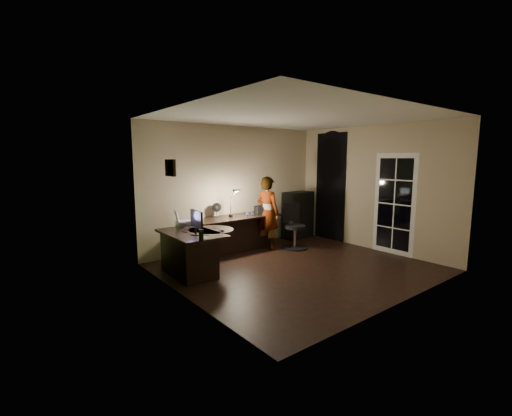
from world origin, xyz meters
TOP-DOWN VIEW (x-y plane):
  - floor at (0.00, 0.00)m, footprint 4.50×4.00m
  - ceiling at (0.00, 0.00)m, footprint 4.50×4.00m
  - wall_back at (0.00, 2.00)m, footprint 4.50×0.01m
  - wall_front at (0.00, -2.00)m, footprint 4.50×0.01m
  - wall_left at (-2.25, 0.00)m, footprint 0.01×4.00m
  - wall_right at (2.25, 0.00)m, footprint 0.01×4.00m
  - green_wall_overlay at (-2.24, 0.00)m, footprint 0.00×4.00m
  - arched_doorway at (2.24, 1.15)m, footprint 0.01×0.90m
  - french_door at (2.24, -0.55)m, footprint 0.02×0.92m
  - framed_picture at (-2.22, 0.45)m, footprint 0.04×0.30m
  - desk_left at (-1.71, 0.85)m, footprint 0.81×1.29m
  - desk_right at (-0.21, 1.63)m, footprint 2.03×0.74m
  - cabinet at (1.70, 1.71)m, footprint 0.80×0.43m
  - laptop_stand at (-1.58, 1.37)m, footprint 0.30×0.27m
  - laptop at (-1.58, 1.37)m, footprint 0.38×0.36m
  - monitor at (-1.73, 0.65)m, footprint 0.13×0.45m
  - mouse at (-1.21, 0.64)m, footprint 0.08×0.11m
  - phone at (-1.63, 0.52)m, footprint 0.09×0.14m
  - pen at (-1.80, 0.93)m, footprint 0.03×0.16m
  - speaker at (-1.90, 0.15)m, footprint 0.09×0.09m
  - notepad at (-1.74, 0.35)m, footprint 0.17×0.22m
  - desk_fan at (-0.60, 1.84)m, footprint 0.22×0.16m
  - headphones at (0.03, 1.51)m, footprint 0.20×0.14m
  - printer at (0.47, 1.52)m, footprint 0.52×0.47m
  - desk_lamp at (-0.38, 1.62)m, footprint 0.18×0.30m
  - office_chair at (0.91, 1.00)m, footprint 0.71×0.71m
  - person at (0.42, 1.36)m, footprint 0.49×0.64m

SIDE VIEW (x-z plane):
  - floor at x=0.00m, z-range -0.01..0.00m
  - desk_left at x=-1.71m, z-range 0.00..0.74m
  - desk_right at x=-0.21m, z-range 0.00..0.76m
  - office_chair at x=0.91m, z-range 0.00..0.99m
  - cabinet at x=1.70m, z-range 0.00..1.17m
  - phone at x=-1.63m, z-range 0.74..0.74m
  - notepad at x=-1.74m, z-range 0.74..0.75m
  - pen at x=-1.80m, z-range 0.74..0.75m
  - mouse at x=-1.21m, z-range 0.74..0.77m
  - laptop_stand at x=-1.58m, z-range 0.74..0.84m
  - headphones at x=0.03m, z-range 0.76..0.84m
  - person at x=0.42m, z-range 0.00..1.61m
  - speaker at x=-1.90m, z-range 0.74..0.93m
  - printer at x=0.47m, z-range 0.76..0.95m
  - monitor at x=-1.73m, z-range 0.74..1.03m
  - desk_fan at x=-0.60m, z-range 0.76..1.06m
  - laptop at x=-1.58m, z-range 0.84..1.05m
  - french_door at x=2.24m, z-range 0.00..2.10m
  - desk_lamp at x=-0.38m, z-range 0.76..1.40m
  - arched_doorway at x=2.24m, z-range 0.00..2.60m
  - wall_back at x=0.00m, z-range 0.00..2.70m
  - wall_front at x=0.00m, z-range 0.00..2.70m
  - wall_left at x=-2.25m, z-range 0.00..2.70m
  - wall_right at x=2.25m, z-range 0.00..2.70m
  - green_wall_overlay at x=-2.24m, z-range 0.00..2.70m
  - framed_picture at x=-2.22m, z-range 1.73..1.98m
  - ceiling at x=0.00m, z-range 2.70..2.71m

